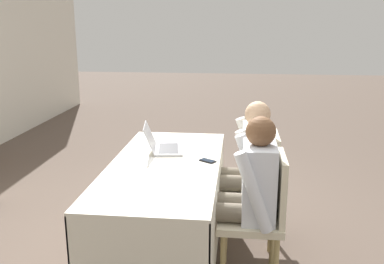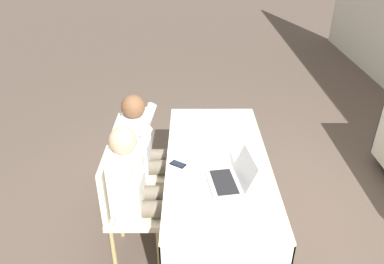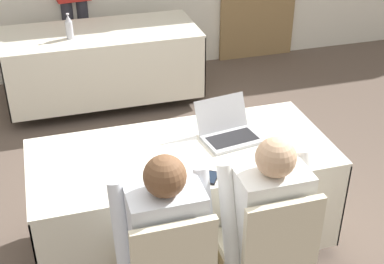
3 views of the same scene
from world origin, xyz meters
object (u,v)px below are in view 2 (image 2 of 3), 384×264
at_px(laptop, 230,179).
at_px(chair_near_left, 135,163).
at_px(chair_near_right, 126,203).
at_px(person_white_shirt, 138,187).
at_px(cell_phone, 178,164).
at_px(person_checkered_shirt, 146,148).

bearing_deg(laptop, chair_near_left, -135.87).
relative_size(chair_near_left, chair_near_right, 1.00).
xyz_separation_m(chair_near_right, person_white_shirt, (0.00, 0.10, 0.16)).
xyz_separation_m(chair_near_left, chair_near_right, (0.54, 0.00, 0.00)).
bearing_deg(chair_near_left, cell_phone, -131.48).
bearing_deg(person_checkered_shirt, laptop, -130.99).
bearing_deg(person_checkered_shirt, chair_near_left, 90.00).
bearing_deg(person_white_shirt, chair_near_left, 10.86).
bearing_deg(chair_near_left, person_white_shirt, -169.14).
distance_m(laptop, person_white_shirt, 0.69).
bearing_deg(laptop, person_checkered_shirt, -139.85).
height_order(chair_near_right, person_white_shirt, person_white_shirt).
distance_m(laptop, chair_near_left, 1.02).
bearing_deg(chair_near_right, chair_near_left, 0.00).
distance_m(chair_near_right, person_checkered_shirt, 0.57).
distance_m(cell_phone, chair_near_left, 0.58).
height_order(cell_phone, chair_near_left, chair_near_left).
bearing_deg(chair_near_left, chair_near_right, -180.00).
xyz_separation_m(laptop, person_checkered_shirt, (-0.59, -0.68, -0.11)).
height_order(chair_near_right, person_checkered_shirt, person_checkered_shirt).
xyz_separation_m(person_checkered_shirt, person_white_shirt, (0.54, 0.00, 0.00)).
bearing_deg(person_checkered_shirt, chair_near_right, 169.14).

